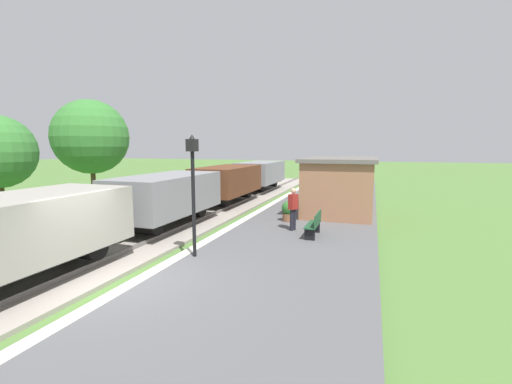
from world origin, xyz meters
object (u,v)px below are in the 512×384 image
at_px(freight_train, 202,189).
at_px(person_waiting, 293,207).
at_px(bench_down_platform, 339,192).
at_px(lamp_post_near, 193,173).
at_px(potted_planter, 289,211).
at_px(tree_trackside_far, 91,137).
at_px(bench_near_hut, 314,224).
at_px(station_hut, 340,185).

relative_size(freight_train, person_waiting, 15.20).
distance_m(freight_train, bench_down_platform, 9.01).
xyz_separation_m(freight_train, lamp_post_near, (3.24, -6.85, 1.41)).
height_order(freight_train, potted_planter, freight_train).
height_order(person_waiting, lamp_post_near, lamp_post_near).
distance_m(person_waiting, tree_trackside_far, 13.66).
bearing_deg(bench_near_hut, potted_planter, 123.49).
bearing_deg(potted_planter, lamp_post_near, -105.08).
xyz_separation_m(station_hut, lamp_post_near, (-3.56, -8.95, 1.15)).
bearing_deg(bench_down_platform, potted_planter, -101.71).
bearing_deg(potted_planter, person_waiting, -71.20).
bearing_deg(tree_trackside_far, person_waiting, -13.82).
xyz_separation_m(station_hut, bench_near_hut, (-0.45, -5.40, -0.93)).
distance_m(freight_train, potted_planter, 4.97).
bearing_deg(station_hut, lamp_post_near, -111.67).
bearing_deg(potted_planter, station_hut, 57.41).
height_order(potted_planter, tree_trackside_far, tree_trackside_far).
height_order(station_hut, person_waiting, station_hut).
bearing_deg(station_hut, potted_planter, -122.59).
height_order(bench_down_platform, potted_planter, potted_planter).
distance_m(person_waiting, lamp_post_near, 5.00).
height_order(bench_down_platform, tree_trackside_far, tree_trackside_far).
distance_m(bench_near_hut, person_waiting, 1.27).
bearing_deg(bench_near_hut, station_hut, 85.19).
relative_size(lamp_post_near, tree_trackside_far, 0.59).
height_order(person_waiting, potted_planter, person_waiting).
relative_size(station_hut, bench_near_hut, 3.87).
relative_size(station_hut, bench_down_platform, 3.87).
height_order(freight_train, bench_near_hut, freight_train).
relative_size(bench_near_hut, bench_down_platform, 1.00).
bearing_deg(bench_down_platform, bench_near_hut, -90.00).
relative_size(potted_planter, tree_trackside_far, 0.14).
bearing_deg(station_hut, freight_train, -162.88).
bearing_deg(tree_trackside_far, lamp_post_near, -34.40).
height_order(bench_down_platform, lamp_post_near, lamp_post_near).
bearing_deg(person_waiting, potted_planter, -47.81).
xyz_separation_m(person_waiting, tree_trackside_far, (-12.95, 3.19, 2.95)).
bearing_deg(tree_trackside_far, station_hut, 6.09).
relative_size(bench_down_platform, tree_trackside_far, 0.24).
height_order(station_hut, potted_planter, station_hut).
bearing_deg(tree_trackside_far, bench_near_hut, -15.50).
bearing_deg(lamp_post_near, tree_trackside_far, 145.60).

